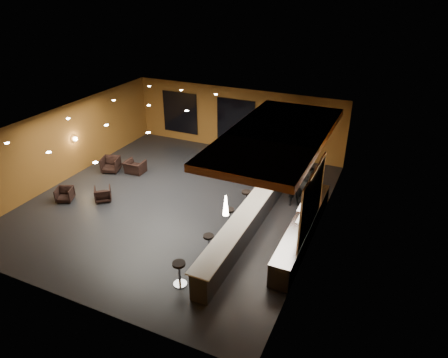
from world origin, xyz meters
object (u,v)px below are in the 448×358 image
at_px(pendant_0, 226,205).
at_px(prep_counter, 302,230).
at_px(bar_stool_1, 209,242).
at_px(staff_a, 296,186).
at_px(pendant_1, 254,173).
at_px(pendant_2, 275,149).
at_px(armchair_b, 103,194).
at_px(bar_stool_0, 179,271).
at_px(bar_stool_3, 246,197).
at_px(staff_c, 305,189).
at_px(armchair_d, 135,167).
at_px(armchair_a, 65,194).
at_px(bar_stool_2, 229,216).
at_px(staff_b, 308,179).
at_px(armchair_c, 111,164).
at_px(bar_counter, 247,223).
at_px(bar_stool_4, 260,182).
at_px(column, 285,149).

bearing_deg(pendant_0, prep_counter, 51.34).
bearing_deg(bar_stool_1, staff_a, 67.66).
height_order(pendant_1, staff_a, pendant_1).
relative_size(pendant_2, armchair_b, 1.01).
xyz_separation_m(bar_stool_0, bar_stool_3, (0.18, 5.25, -0.04)).
bearing_deg(bar_stool_1, staff_c, 64.24).
bearing_deg(pendant_2, armchair_d, -176.88).
xyz_separation_m(armchair_a, bar_stool_2, (7.35, 1.08, 0.21)).
xyz_separation_m(pendant_1, armchair_d, (-7.04, 2.12, -2.04)).
xyz_separation_m(staff_b, armchair_d, (-8.41, -1.04, -0.62)).
relative_size(prep_counter, pendant_2, 8.57).
bearing_deg(staff_b, pendant_0, -79.54).
distance_m(armchair_c, bar_stool_2, 7.70).
height_order(armchair_a, bar_stool_0, bar_stool_0).
height_order(bar_counter, staff_c, staff_c).
bearing_deg(pendant_2, bar_stool_2, -105.88).
distance_m(pendant_1, bar_stool_0, 4.49).
height_order(staff_a, bar_stool_1, staff_a).
bearing_deg(bar_stool_2, armchair_a, -171.63).
relative_size(staff_c, armchair_c, 2.02).
height_order(armchair_a, armchair_c, armchair_c).
bearing_deg(bar_stool_1, prep_counter, 38.42).
bearing_deg(pendant_0, armchair_d, 146.75).
bearing_deg(bar_stool_3, pendant_0, -78.80).
relative_size(prep_counter, armchair_d, 6.29).
distance_m(pendant_2, armchair_b, 7.70).
bearing_deg(armchair_a, staff_c, -2.35).
distance_m(staff_c, armchair_a, 10.38).
bearing_deg(bar_stool_3, bar_stool_0, -91.96).
bearing_deg(bar_stool_4, pendant_0, -82.66).
height_order(column, staff_c, column).
bearing_deg(armchair_c, armchair_a, -107.57).
height_order(bar_stool_0, bar_stool_3, bar_stool_0).
xyz_separation_m(armchair_c, armchair_d, (1.18, 0.38, -0.07)).
height_order(bar_stool_1, bar_stool_3, bar_stool_3).
bearing_deg(bar_stool_3, armchair_d, 172.08).
relative_size(pendant_0, pendant_2, 1.00).
bearing_deg(armchair_b, staff_a, 162.70).
xyz_separation_m(pendant_0, bar_stool_2, (-0.82, 2.12, -1.83)).
bearing_deg(staff_b, armchair_a, -130.11).
height_order(bar_counter, bar_stool_2, bar_counter).
height_order(column, armchair_c, column).
relative_size(bar_counter, staff_a, 4.36).
bearing_deg(pendant_0, bar_stool_0, -121.35).
relative_size(bar_stool_0, bar_stool_2, 1.06).
height_order(prep_counter, bar_stool_4, prep_counter).
xyz_separation_m(armchair_d, bar_stool_1, (6.26, -4.32, 0.19)).
bearing_deg(bar_stool_3, bar_counter, -66.95).
xyz_separation_m(bar_counter, pendant_0, (0.00, -2.00, 1.85)).
bearing_deg(staff_a, bar_stool_3, -159.33).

